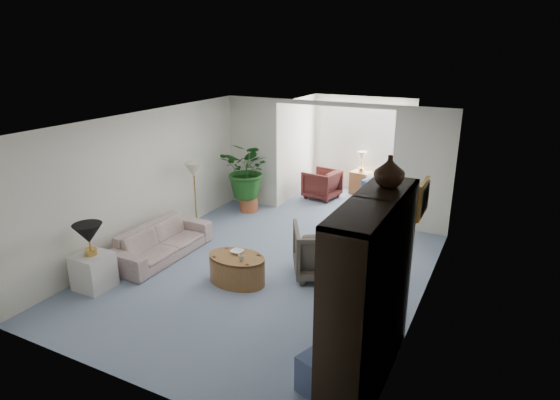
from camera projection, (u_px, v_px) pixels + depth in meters
The scene contains 26 objects.
floor at pixel (264, 273), 7.74m from camera, with size 6.00×6.00×0.00m, color gray.
sunroom_floor at pixel (346, 202), 11.21m from camera, with size 2.60×2.60×0.00m, color gray.
back_pier_left at pixel (253, 152), 10.69m from camera, with size 1.20×0.12×2.50m, color silver.
back_pier_right at pixel (422, 172), 9.06m from camera, with size 1.20×0.12×2.50m, color silver.
back_header at pixel (333, 104), 9.49m from camera, with size 2.60×0.12×0.10m, color silver.
window_pane at pixel (362, 137), 11.67m from camera, with size 2.20×0.02×1.50m, color white.
window_blinds at pixel (362, 137), 11.65m from camera, with size 2.20×0.02×1.50m, color white.
framed_picture at pixel (424, 199), 6.06m from camera, with size 0.04×0.50×0.40m, color #B0A98D.
sofa at pixel (162, 241), 8.25m from camera, with size 1.99×0.78×0.58m, color beige.
end_table at pixel (94, 271), 7.20m from camera, with size 0.51×0.51×0.56m, color silver.
table_lamp at pixel (88, 234), 6.99m from camera, with size 0.44×0.44×0.30m, color black.
floor_lamp at pixel (194, 170), 9.20m from camera, with size 0.36×0.36×0.28m, color beige.
coffee_table at pixel (237, 269), 7.38m from camera, with size 0.95×0.95×0.45m, color #966236.
coffee_bowl at pixel (237, 252), 7.41m from camera, with size 0.20×0.20×0.05m, color white.
coffee_cup at pixel (241, 258), 7.15m from camera, with size 0.10×0.10×0.09m, color beige.
wingback_chair at pixel (322, 250), 7.58m from camera, with size 0.91×0.94×0.85m, color #575145.
side_table_dark at pixel (369, 258), 7.57m from camera, with size 0.51×0.41×0.61m, color black.
entertainment_cabinet at pixel (369, 292), 5.04m from camera, with size 0.51×1.92×2.13m, color black.
cabinet_urn at pixel (389, 171), 5.07m from camera, with size 0.33×0.33×0.35m, color black.
ottoman at pixel (330, 374), 5.04m from camera, with size 0.55×0.55×0.44m, color slate.
plant_pot at pixel (249, 204), 10.56m from camera, with size 0.40×0.40×0.32m, color #AF5933.
house_plant at pixel (248, 170), 10.30m from camera, with size 1.16×1.00×1.28m, color #1D511B.
sunroom_chair_blue at pixel (382, 193), 10.75m from camera, with size 0.74×0.76×0.69m, color slate.
sunroom_chair_maroon at pixel (322, 184), 11.39m from camera, with size 0.75×0.78×0.71m, color #58201E.
sunroom_table at pixel (360, 183), 11.73m from camera, with size 0.47×0.37×0.58m, color #966236.
shelf_clutter at pixel (368, 274), 5.07m from camera, with size 0.30×1.10×1.06m.
Camera 1 is at (3.38, -6.07, 3.62)m, focal length 29.87 mm.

